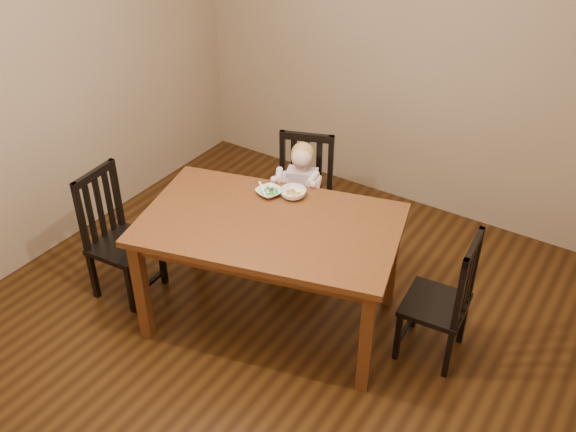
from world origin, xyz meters
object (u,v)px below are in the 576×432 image
Objects in this scene: chair_right at (443,301)px; toddler at (301,191)px; chair_child at (303,202)px; bowl_veg at (293,193)px; dining_table at (270,234)px; chair_left at (118,237)px; bowl_peas at (269,192)px.

toddler is at bearing 67.75° from chair_right.
chair_child is 1.95× the size of toddler.
chair_child is 5.62× the size of bowl_veg.
chair_child is at bearing 106.58° from dining_table.
bowl_veg is (0.17, -0.39, 0.24)m from toddler.
chair_right is (1.08, 0.32, -0.27)m from dining_table.
chair_left is (-1.08, -0.31, -0.26)m from dining_table.
dining_table is 1.15m from chair_left.
dining_table is at bearing -55.19° from bowl_peas.
chair_left is at bearing -148.55° from bowl_veg.
chair_left is 1.90× the size of toddler.
chair_child reaches higher than toddler.
bowl_peas is at bearing 117.69° from chair_left.
chair_right is (1.30, -0.45, -0.03)m from chair_child.
chair_child is 1.37m from chair_left.
chair_right is 1.83× the size of toddler.
toddler is 2.88× the size of bowl_veg.
chair_left is 5.81× the size of bowl_peas.
toddler reaches higher than dining_table.
bowl_veg is (0.15, 0.06, 0.01)m from bowl_peas.
chair_child is 0.60m from bowl_veg.
toddler is (0.87, 1.03, 0.14)m from chair_left.
bowl_veg is (-1.11, 0.01, 0.40)m from chair_right.
chair_right is at bearing 2.40° from bowl_peas.
chair_left reaches higher than dining_table.
chair_child is 1.38m from chair_right.
toddler is (-0.21, 0.71, -0.12)m from dining_table.
bowl_peas reaches higher than dining_table.
toddler is at bearing 106.34° from dining_table.
toddler is at bearing 134.78° from chair_left.
dining_table is 0.83m from chair_child.
chair_left is at bearing 29.57° from toddler.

